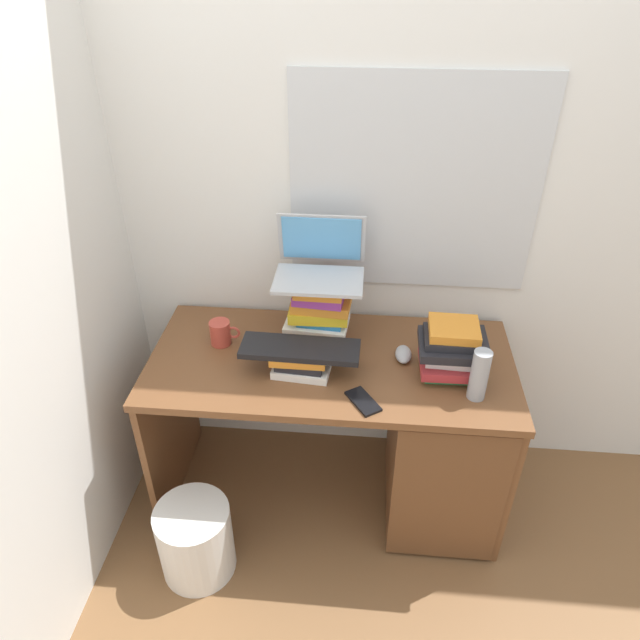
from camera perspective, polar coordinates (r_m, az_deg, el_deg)
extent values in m
plane|color=brown|center=(2.66, 0.92, -16.23)|extent=(6.00, 6.00, 0.00)
cube|color=white|center=(2.20, 1.98, 14.09)|extent=(6.00, 0.05, 2.60)
cube|color=silver|center=(2.18, 9.18, 12.69)|extent=(0.90, 0.01, 0.80)
cube|color=silver|center=(2.10, -23.51, 10.37)|extent=(0.05, 6.00, 2.60)
cube|color=brown|center=(2.17, 1.08, -4.20)|extent=(1.35, 0.63, 0.03)
cube|color=brown|center=(2.53, -14.35, -9.66)|extent=(0.02, 0.58, 0.69)
cube|color=brown|center=(2.47, 16.82, -11.49)|extent=(0.02, 0.58, 0.69)
cube|color=brown|center=(2.41, 11.84, -11.94)|extent=(0.40, 0.54, 0.66)
cube|color=#B22D33|center=(2.26, -0.34, -1.53)|extent=(0.22, 0.16, 0.02)
cube|color=gray|center=(2.24, 0.14, -0.95)|extent=(0.18, 0.16, 0.03)
cube|color=white|center=(2.22, -0.30, -0.34)|extent=(0.25, 0.19, 0.03)
cube|color=#2672B2|center=(2.20, 0.12, 0.17)|extent=(0.18, 0.14, 0.02)
cube|color=yellow|center=(2.19, -0.11, 0.86)|extent=(0.22, 0.15, 0.04)
cube|color=orange|center=(2.16, 0.14, 1.64)|extent=(0.22, 0.15, 0.04)
cube|color=#8C338C|center=(2.16, 0.03, 2.68)|extent=(0.20, 0.19, 0.03)
cube|color=orange|center=(2.13, -0.03, 3.35)|extent=(0.18, 0.18, 0.03)
cube|color=white|center=(2.10, -1.79, -4.76)|extent=(0.21, 0.14, 0.03)
cube|color=black|center=(2.09, -1.84, -3.83)|extent=(0.18, 0.16, 0.03)
cube|color=orange|center=(2.08, -2.01, -3.17)|extent=(0.20, 0.16, 0.03)
cube|color=#338C4C|center=(2.15, 12.80, -4.55)|extent=(0.21, 0.17, 0.03)
cube|color=#B22D33|center=(2.12, 12.59, -4.14)|extent=(0.22, 0.19, 0.03)
cube|color=white|center=(2.11, 12.92, -3.18)|extent=(0.20, 0.16, 0.04)
cube|color=black|center=(2.09, 12.72, -2.46)|extent=(0.23, 0.19, 0.03)
cube|color=black|center=(2.07, 13.06, -1.75)|extent=(0.21, 0.15, 0.03)
cube|color=orange|center=(2.06, 12.97, -0.88)|extent=(0.18, 0.16, 0.03)
cube|color=#B7BABF|center=(2.12, -0.14, 3.88)|extent=(0.32, 0.21, 0.01)
cube|color=#B7BABF|center=(2.18, 0.17, 7.98)|extent=(0.32, 0.05, 0.20)
cube|color=#59A5E5|center=(2.17, 0.15, 7.94)|extent=(0.29, 0.04, 0.18)
cube|color=black|center=(2.05, -1.96, -2.83)|extent=(0.42, 0.15, 0.02)
ellipsoid|color=#A5A8AD|center=(2.18, 8.14, -3.32)|extent=(0.06, 0.10, 0.04)
cylinder|color=#B23F33|center=(2.25, -9.71, -1.24)|extent=(0.08, 0.08, 0.10)
torus|color=#B23F33|center=(2.23, -8.45, -1.21)|extent=(0.05, 0.01, 0.05)
cylinder|color=#999EA5|center=(2.01, 15.30, -5.20)|extent=(0.06, 0.06, 0.19)
cube|color=black|center=(1.98, 4.23, -7.93)|extent=(0.13, 0.15, 0.01)
cylinder|color=silver|center=(2.36, -12.04, -20.25)|extent=(0.28, 0.28, 0.31)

